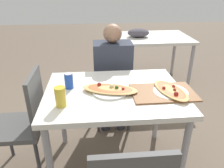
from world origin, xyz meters
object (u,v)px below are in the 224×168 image
Objects in this scene: dining_table at (114,100)px; chair_side_left at (25,120)px; person_seated at (113,70)px; soda_can at (69,81)px; pizza_main at (110,90)px; pizza_second at (171,91)px; chair_far_seated at (112,80)px; drink_glass at (60,97)px.

chair_side_left is at bearing 177.68° from dining_table.
soda_can is (-0.39, -0.54, 0.15)m from person_seated.
pizza_main is 1.12× the size of pizza_second.
dining_table is 0.39m from soda_can.
chair_side_left is (-0.72, 0.03, -0.16)m from dining_table.
chair_far_seated reaches higher than dining_table.
chair_far_seated is 1.04m from chair_side_left.
person_seated is at bearing 118.59° from pizza_second.
chair_far_seated is at bearing -90.00° from person_seated.
dining_table is 8.53× the size of soda_can.
dining_table is at bearing -12.38° from soda_can.
soda_can is at bearing 59.00° from chair_far_seated.
pizza_main is at bearing 26.39° from drink_glass.
dining_table is at bearing 169.85° from pizza_second.
soda_can is 0.31× the size of pizza_second.
chair_far_seated reaches higher than pizza_main.
soda_can is at bearing -82.76° from chair_side_left.
pizza_second is at bearing 8.09° from drink_glass.
pizza_second is (0.46, -0.06, -0.00)m from pizza_main.
chair_side_left is 2.02× the size of pizza_main.
person_seated reaches higher than soda_can.
pizza_main is 3.26× the size of drink_glass.
pizza_second is (0.42, -0.08, 0.11)m from dining_table.
pizza_main is at bearing 84.03° from chair_far_seated.
person_seated is 9.28× the size of soda_can.
soda_can is at bearing 163.46° from pizza_main.
chair_far_seated is at bearing 84.03° from pizza_main.
dining_table is 0.11m from pizza_main.
chair_far_seated reaches higher than soda_can.
pizza_main is 0.46m from pizza_second.
chair_far_seated is 0.80m from pizza_main.
person_seated is 2.55× the size of pizza_main.
chair_far_seated is 2.02× the size of pizza_main.
dining_table is 0.62m from person_seated.
chair_side_left is 1.18m from pizza_second.
person_seated is 8.30× the size of drink_glass.
person_seated is 0.80m from pizza_second.
dining_table is 7.63× the size of drink_glass.
pizza_second is at bearing -95.25° from chair_side_left.
soda_can reaches higher than dining_table.
pizza_main is at bearing -16.54° from soda_can.
drink_glass is (0.34, -0.22, 0.32)m from chair_side_left.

